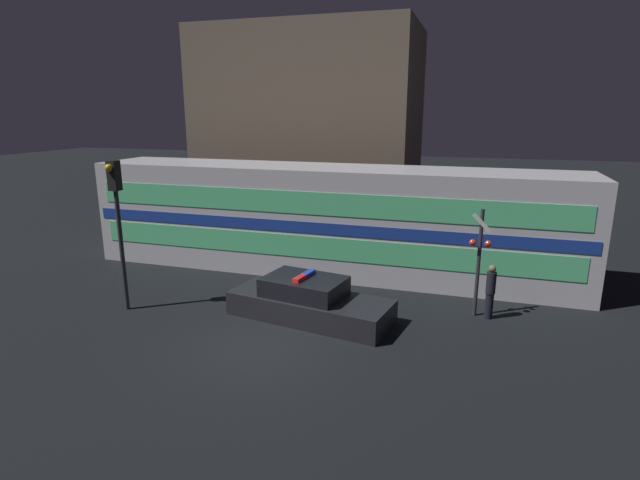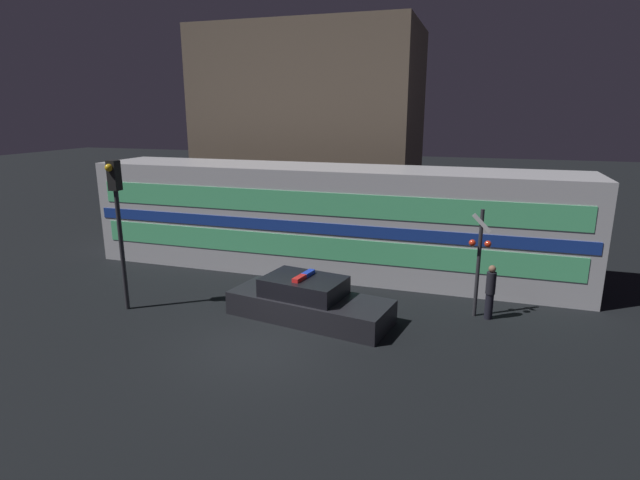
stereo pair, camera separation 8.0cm
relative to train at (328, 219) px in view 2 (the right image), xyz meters
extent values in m
plane|color=black|center=(0.22, -7.04, -2.05)|extent=(120.00, 120.00, 0.00)
cube|color=silver|center=(0.00, 0.01, 0.00)|extent=(18.96, 3.12, 4.09)
cube|color=#193899|center=(0.00, -1.56, 0.00)|extent=(18.59, 0.03, 0.41)
cube|color=#59D88C|center=(0.00, -1.56, -0.74)|extent=(18.02, 0.02, 0.82)
cube|color=#59D88C|center=(0.00, -1.56, 0.90)|extent=(18.02, 0.02, 0.82)
cube|color=black|center=(0.90, -4.83, -1.68)|extent=(5.20, 2.64, 0.72)
cube|color=black|center=(0.71, -4.80, -1.05)|extent=(2.62, 1.99, 0.55)
cube|color=red|center=(0.66, -5.07, -0.71)|extent=(0.29, 0.58, 0.12)
cube|color=blue|center=(0.75, -4.53, -0.71)|extent=(0.29, 0.58, 0.12)
cylinder|color=black|center=(6.10, -3.18, -1.64)|extent=(0.24, 0.24, 0.81)
cylinder|color=black|center=(6.10, -3.18, -0.90)|extent=(0.29, 0.29, 0.67)
sphere|color=#8C664C|center=(6.10, -3.18, -0.46)|extent=(0.22, 0.22, 0.22)
cylinder|color=#2D2D33|center=(5.70, -3.08, -0.37)|extent=(0.11, 0.11, 3.36)
sphere|color=red|center=(5.48, -3.20, 0.30)|extent=(0.20, 0.20, 0.20)
sphere|color=red|center=(5.92, -3.20, 0.30)|extent=(0.20, 0.20, 0.20)
cube|color=white|center=(5.70, -3.16, 0.91)|extent=(0.58, 0.03, 0.58)
cylinder|color=#2D2D33|center=(-4.91, -5.91, -0.13)|extent=(0.14, 0.14, 3.83)
cube|color=black|center=(-4.91, -5.91, 2.24)|extent=(0.30, 0.30, 0.90)
sphere|color=gold|center=(-4.91, -6.11, 2.49)|extent=(0.23, 0.23, 0.23)
cube|color=brown|center=(-3.29, 7.77, 3.10)|extent=(11.13, 6.76, 10.30)
camera|label=1|loc=(5.47, -18.27, 4.12)|focal=28.00mm
camera|label=2|loc=(5.54, -18.25, 4.12)|focal=28.00mm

